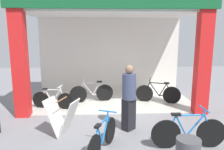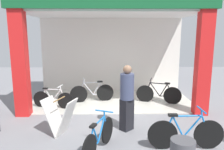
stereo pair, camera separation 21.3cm
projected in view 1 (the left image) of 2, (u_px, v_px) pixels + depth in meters
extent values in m
plane|color=gray|center=(113.00, 114.00, 7.09)|extent=(20.12, 20.12, 0.00)
cube|color=beige|center=(111.00, 100.00, 8.56)|extent=(6.06, 2.99, 0.02)
cube|color=silver|center=(110.00, 55.00, 9.72)|extent=(6.06, 0.12, 3.27)
cube|color=red|center=(20.00, 65.00, 6.66)|extent=(0.42, 0.36, 3.27)
cube|color=red|center=(203.00, 64.00, 6.92)|extent=(0.42, 0.36, 3.27)
cube|color=silver|center=(111.00, 14.00, 7.95)|extent=(6.06, 2.99, 0.06)
cylinder|color=black|center=(41.00, 100.00, 7.63)|extent=(0.58, 0.16, 0.58)
cylinder|color=black|center=(66.00, 101.00, 7.49)|extent=(0.58, 0.16, 0.58)
cylinder|color=white|center=(47.00, 101.00, 7.60)|extent=(0.39, 0.11, 0.08)
cylinder|color=white|center=(49.00, 96.00, 7.55)|extent=(0.26, 0.08, 0.44)
cylinder|color=white|center=(56.00, 96.00, 7.51)|extent=(0.36, 0.11, 0.46)
cylinder|color=white|center=(53.00, 90.00, 7.49)|extent=(0.55, 0.15, 0.05)
cylinder|color=white|center=(43.00, 95.00, 7.58)|extent=(0.19, 0.07, 0.39)
cylinder|color=white|center=(63.00, 96.00, 7.47)|extent=(0.18, 0.07, 0.41)
cylinder|color=white|center=(60.00, 88.00, 7.43)|extent=(0.06, 0.04, 0.12)
cylinder|color=white|center=(60.00, 87.00, 7.42)|extent=(0.11, 0.40, 0.03)
cube|color=black|center=(45.00, 89.00, 7.53)|extent=(0.19, 0.12, 0.04)
cylinder|color=black|center=(105.00, 93.00, 8.43)|extent=(0.65, 0.17, 0.65)
cylinder|color=black|center=(78.00, 95.00, 8.19)|extent=(0.65, 0.17, 0.65)
cylinder|color=silver|center=(99.00, 94.00, 8.37)|extent=(0.44, 0.12, 0.08)
cylinder|color=silver|center=(96.00, 89.00, 8.31)|extent=(0.28, 0.09, 0.49)
cylinder|color=silver|center=(88.00, 89.00, 8.24)|extent=(0.40, 0.11, 0.51)
cylinder|color=silver|center=(91.00, 83.00, 8.22)|extent=(0.62, 0.16, 0.05)
cylinder|color=silver|center=(102.00, 88.00, 8.36)|extent=(0.22, 0.08, 0.44)
cylinder|color=silver|center=(81.00, 89.00, 8.17)|extent=(0.20, 0.07, 0.45)
cylinder|color=silver|center=(83.00, 81.00, 8.14)|extent=(0.06, 0.05, 0.14)
cylinder|color=silver|center=(83.00, 79.00, 8.13)|extent=(0.12, 0.45, 0.03)
cube|color=black|center=(99.00, 82.00, 8.29)|extent=(0.21, 0.14, 0.05)
cylinder|color=black|center=(172.00, 95.00, 8.11)|extent=(0.63, 0.23, 0.65)
cylinder|color=black|center=(144.00, 94.00, 8.34)|extent=(0.63, 0.23, 0.65)
cylinder|color=black|center=(165.00, 95.00, 8.16)|extent=(0.43, 0.16, 0.08)
cylinder|color=black|center=(163.00, 90.00, 8.15)|extent=(0.28, 0.11, 0.49)
cylinder|color=black|center=(154.00, 89.00, 8.22)|extent=(0.39, 0.15, 0.51)
cylinder|color=black|center=(158.00, 83.00, 8.14)|extent=(0.61, 0.21, 0.05)
cylinder|color=black|center=(169.00, 90.00, 8.09)|extent=(0.21, 0.09, 0.44)
cylinder|color=black|center=(147.00, 88.00, 8.28)|extent=(0.20, 0.09, 0.45)
cylinder|color=black|center=(150.00, 81.00, 8.20)|extent=(0.06, 0.05, 0.14)
cylinder|color=black|center=(150.00, 79.00, 8.19)|extent=(0.16, 0.44, 0.03)
cube|color=black|center=(167.00, 83.00, 8.07)|extent=(0.22, 0.15, 0.05)
cylinder|color=black|center=(166.00, 134.00, 4.95)|extent=(0.67, 0.05, 0.67)
cylinder|color=black|center=(211.00, 133.00, 5.00)|extent=(0.67, 0.05, 0.67)
cylinder|color=blue|center=(177.00, 135.00, 4.97)|extent=(0.45, 0.04, 0.09)
cylinder|color=blue|center=(181.00, 126.00, 4.93)|extent=(0.29, 0.04, 0.50)
cylinder|color=blue|center=(195.00, 125.00, 4.94)|extent=(0.41, 0.04, 0.53)
cylinder|color=blue|center=(190.00, 115.00, 4.89)|extent=(0.64, 0.04, 0.05)
cylinder|color=blue|center=(171.00, 125.00, 4.92)|extent=(0.22, 0.04, 0.45)
cylinder|color=blue|center=(207.00, 124.00, 4.95)|extent=(0.20, 0.04, 0.47)
cylinder|color=blue|center=(204.00, 112.00, 4.89)|extent=(0.06, 0.04, 0.14)
cylinder|color=blue|center=(204.00, 109.00, 4.88)|extent=(0.03, 0.47, 0.03)
cube|color=black|center=(176.00, 114.00, 4.88)|extent=(0.20, 0.10, 0.05)
cylinder|color=black|center=(94.00, 150.00, 4.33)|extent=(0.27, 0.59, 0.62)
cylinder|color=black|center=(111.00, 130.00, 5.21)|extent=(0.27, 0.59, 0.62)
cylinder|color=blue|center=(99.00, 146.00, 4.54)|extent=(0.19, 0.40, 0.08)
cylinder|color=blue|center=(100.00, 135.00, 4.58)|extent=(0.13, 0.26, 0.46)
cylinder|color=blue|center=(105.00, 129.00, 4.86)|extent=(0.17, 0.37, 0.48)
cylinder|color=blue|center=(103.00, 121.00, 4.70)|extent=(0.25, 0.56, 0.05)
cylinder|color=blue|center=(96.00, 138.00, 4.39)|extent=(0.11, 0.20, 0.42)
cylinder|color=blue|center=(109.00, 124.00, 5.09)|extent=(0.10, 0.18, 0.43)
cylinder|color=blue|center=(108.00, 114.00, 4.96)|extent=(0.05, 0.06, 0.13)
cylinder|color=blue|center=(108.00, 111.00, 4.93)|extent=(0.41, 0.19, 0.03)
cube|color=black|center=(98.00, 126.00, 4.42)|extent=(0.16, 0.21, 0.05)
cube|color=silver|center=(56.00, 117.00, 5.62)|extent=(0.56, 0.62, 0.96)
cube|color=silver|center=(69.00, 118.00, 5.51)|extent=(0.56, 0.62, 0.96)
cylinder|color=olive|center=(61.00, 100.00, 5.47)|extent=(0.20, 0.49, 0.03)
cube|color=black|center=(129.00, 114.00, 5.91)|extent=(0.40, 0.40, 0.86)
cylinder|color=#3F4766|center=(129.00, 86.00, 5.77)|extent=(0.52, 0.52, 0.68)
sphere|color=#8C664C|center=(129.00, 69.00, 5.68)|extent=(0.22, 0.22, 0.22)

